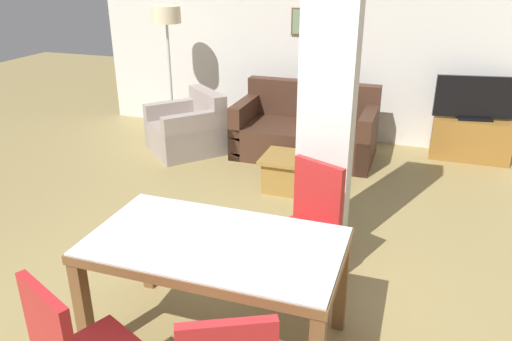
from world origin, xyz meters
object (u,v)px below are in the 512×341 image
Objects in this scene: armchair at (188,131)px; floor_lamp at (167,27)px; dining_chair_far_right at (307,221)px; tv_stand at (470,139)px; bottle at (306,149)px; dining_table at (216,263)px; coffee_table at (291,172)px; sofa at (306,133)px; tv_screen at (478,99)px.

floor_lamp reaches higher than armchair.
floor_lamp reaches higher than dining_chair_far_right.
tv_stand is at bearing -88.31° from dining_chair_far_right.
bottle is (1.78, -0.73, 0.21)m from armchair.
armchair is 4.24× the size of bottle.
armchair reaches higher than bottle.
dining_table is 2.53m from coffee_table.
sofa is at bearing -51.96° from dining_chair_far_right.
sofa is at bearing 94.28° from dining_table.
armchair is at bearing -46.14° from floor_lamp.
tv_stand is at bearing 66.91° from dining_table.
tv_screen reaches higher than bottle.
sofa is 1.49× the size of armchair.
sofa is (-0.66, 2.72, -0.23)m from dining_chair_far_right.
bottle is at bearing -160.75° from armchair.
dining_table is at bearing -113.09° from tv_stand.
bottle reaches higher than tv_stand.
dining_chair_far_right is 0.54× the size of floor_lamp.
armchair is at bearing 118.89° from dining_table.
dining_chair_far_right is 3.22m from armchair.
coffee_table is at bearing -176.50° from bottle.
dining_chair_far_right is at bearing -112.73° from tv_stand.
armchair is 3.65m from tv_stand.
sofa reaches higher than tv_stand.
sofa is at bearing -125.17° from armchair.
floor_lamp is at bearing -22.78° from dining_chair_far_right.
tv_stand is (3.54, 0.90, -0.02)m from armchair.
dining_chair_far_right is 1.55× the size of coffee_table.
sofa is 2.77× the size of coffee_table.
floor_lamp is (-2.10, 1.24, 1.34)m from coffee_table.
dining_chair_far_right reaches higher than bottle.
sofa is 2.10m from tv_stand.
tv_screen is 4.11m from floor_lamp.
floor_lamp is (-4.03, -0.39, 1.28)m from tv_stand.
coffee_table is 0.62× the size of tv_screen.
floor_lamp reaches higher than coffee_table.
coffee_table is 2.53m from tv_stand.
dining_chair_far_right is 1.04× the size of tv_stand.
floor_lamp is at bearing -4.24° from sofa.
armchair is 1.45m from floor_lamp.
armchair is 1.93m from bottle.
floor_lamp is (-2.27, 3.73, 0.93)m from dining_table.
coffee_table is 2.28× the size of bottle.
bottle is (0.26, -1.08, 0.19)m from sofa.
dining_table is at bearing -58.73° from floor_lamp.
bottle is (-0.40, 1.64, -0.03)m from dining_chair_far_right.
tv_stand is 0.53m from tv_screen.
coffee_table is at bearing -139.67° from tv_stand.
tv_screen is (0.00, 0.00, 0.53)m from tv_stand.
floor_lamp reaches higher than bottle.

